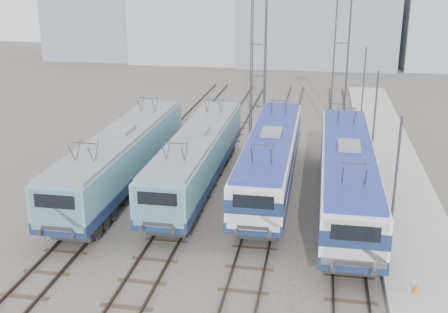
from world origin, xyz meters
TOP-DOWN VIEW (x-y plane):
  - ground at (0.00, 0.00)m, footprint 160.00×160.00m
  - platform at (10.20, 8.00)m, footprint 4.00×70.00m
  - locomotive_far_left at (-6.75, 8.32)m, footprint 2.89×18.24m
  - locomotive_center_left at (-2.25, 9.38)m, footprint 2.80×17.65m
  - locomotive_center_right at (2.25, 9.86)m, footprint 2.81×17.76m
  - locomotive_far_right at (6.75, 7.43)m, footprint 2.91×18.40m
  - catenary_tower_west at (0.00, 22.00)m, footprint 4.50×1.20m
  - catenary_tower_east at (6.50, 24.00)m, footprint 4.50×1.20m
  - mast_front at (8.60, 2.00)m, footprint 0.12×0.12m
  - mast_mid at (8.60, 14.00)m, footprint 0.12×0.12m
  - mast_rear at (8.60, 26.00)m, footprint 0.12×0.12m
  - safety_cone at (9.40, -1.30)m, footprint 0.31×0.31m
  - building_west at (-14.00, 62.00)m, footprint 18.00×12.00m
  - building_center at (4.00, 62.00)m, footprint 22.00×14.00m
  - building_far_west at (-30.00, 62.00)m, footprint 14.00×10.00m

SIDE VIEW (x-z plane):
  - ground at x=0.00m, z-range 0.00..0.00m
  - platform at x=10.20m, z-range 0.00..0.30m
  - safety_cone at x=9.40m, z-range 0.30..0.79m
  - locomotive_center_left at x=-2.25m, z-range 0.54..3.86m
  - locomotive_center_right at x=2.25m, z-range 0.60..3.94m
  - locomotive_far_left at x=-6.75m, z-range 0.55..3.99m
  - locomotive_far_right at x=6.75m, z-range 0.62..4.07m
  - mast_front at x=8.60m, z-range 0.00..7.00m
  - mast_mid at x=8.60m, z-range 0.00..7.00m
  - mast_rear at x=8.60m, z-range 0.00..7.00m
  - building_far_west at x=-30.00m, z-range 0.00..10.00m
  - catenary_tower_west at x=0.00m, z-range 0.64..12.64m
  - catenary_tower_east at x=6.50m, z-range 0.64..12.64m
  - building_west at x=-14.00m, z-range 0.00..14.00m
  - building_center at x=4.00m, z-range 0.00..18.00m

